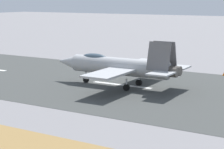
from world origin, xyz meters
The scene contains 5 objects.
ground_plane centered at (0.00, 0.00, 0.00)m, with size 400.00×400.00×0.00m, color gray.
runway_strip centered at (-0.02, 0.00, 0.01)m, with size 240.00×26.00×0.02m.
fighter_jet centered at (0.61, 0.91, 2.51)m, with size 16.76×14.95×5.71m.
marker_cone_near centered at (-8.27, -12.53, 0.28)m, with size 0.44×0.44×0.55m, color orange.
marker_cone_mid centered at (6.75, -12.53, 0.28)m, with size 0.44×0.44×0.55m, color orange.
Camera 1 is at (-23.98, 43.49, 10.47)m, focal length 67.19 mm.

